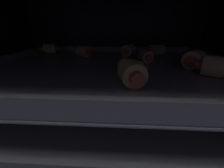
{
  "coord_description": "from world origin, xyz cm",
  "views": [
    {
      "loc": [
        1.85,
        -27.67,
        29.06
      ],
      "look_at": [
        0.0,
        5.85,
        14.97
      ],
      "focal_mm": 21.47,
      "sensor_mm": 36.0,
      "label": 1
    }
  ],
  "objects_px": {
    "pig_in_blanket_upper_2": "(156,50)",
    "pig_in_blanket_upper_6": "(131,67)",
    "pig_in_blanket_lower_0": "(172,114)",
    "pig_in_blanket_upper_8": "(132,73)",
    "pig_in_blanket_upper_7": "(194,60)",
    "pig_in_blanket_lower_2": "(88,91)",
    "pig_in_blanket_lower_3": "(56,82)",
    "pig_in_blanket_lower_6": "(36,98)",
    "pig_in_blanket_lower_4": "(79,77)",
    "oven_rack_upper": "(111,70)",
    "pig_in_blanket_lower_5": "(134,91)",
    "baking_tray_lower": "(111,99)",
    "pig_in_blanket_upper_0": "(50,49)",
    "pig_in_blanket_upper_5": "(213,67)",
    "baking_tray_upper": "(110,66)",
    "oven_rack_lower": "(111,103)",
    "pig_in_blanket_upper_4": "(128,51)",
    "pig_in_blanket_upper_1": "(83,51)",
    "pig_in_blanket_upper_3": "(146,56)",
    "pig_in_blanket_lower_1": "(115,76)"
  },
  "relations": [
    {
      "from": "pig_in_blanket_lower_4",
      "to": "pig_in_blanket_upper_8",
      "type": "relative_size",
      "value": 1.01
    },
    {
      "from": "pig_in_blanket_lower_0",
      "to": "pig_in_blanket_lower_3",
      "type": "relative_size",
      "value": 0.96
    },
    {
      "from": "pig_in_blanket_upper_2",
      "to": "pig_in_blanket_lower_4",
      "type": "bearing_deg",
      "value": -177.97
    },
    {
      "from": "pig_in_blanket_lower_2",
      "to": "pig_in_blanket_lower_3",
      "type": "relative_size",
      "value": 0.91
    },
    {
      "from": "pig_in_blanket_upper_0",
      "to": "pig_in_blanket_lower_5",
      "type": "bearing_deg",
      "value": -26.16
    },
    {
      "from": "oven_rack_upper",
      "to": "pig_in_blanket_upper_7",
      "type": "bearing_deg",
      "value": -7.05
    },
    {
      "from": "baking_tray_lower",
      "to": "pig_in_blanket_upper_0",
      "type": "distance_m",
      "value": 0.25
    },
    {
      "from": "baking_tray_upper",
      "to": "pig_in_blanket_upper_0",
      "type": "relative_size",
      "value": 8.45
    },
    {
      "from": "pig_in_blanket_lower_6",
      "to": "pig_in_blanket_upper_7",
      "type": "bearing_deg",
      "value": 2.66
    },
    {
      "from": "pig_in_blanket_lower_5",
      "to": "pig_in_blanket_upper_2",
      "type": "relative_size",
      "value": 1.12
    },
    {
      "from": "baking_tray_upper",
      "to": "pig_in_blanket_upper_8",
      "type": "relative_size",
      "value": 8.56
    },
    {
      "from": "pig_in_blanket_lower_1",
      "to": "pig_in_blanket_upper_8",
      "type": "xyz_separation_m",
      "value": [
        0.03,
        -0.22,
        0.08
      ]
    },
    {
      "from": "pig_in_blanket_lower_3",
      "to": "pig_in_blanket_lower_6",
      "type": "xyz_separation_m",
      "value": [
        -0.01,
        -0.08,
        -0.0
      ]
    },
    {
      "from": "pig_in_blanket_lower_0",
      "to": "pig_in_blanket_lower_1",
      "type": "distance_m",
      "value": 0.22
    },
    {
      "from": "pig_in_blanket_lower_3",
      "to": "pig_in_blanket_lower_6",
      "type": "relative_size",
      "value": 0.96
    },
    {
      "from": "pig_in_blanket_lower_6",
      "to": "oven_rack_upper",
      "type": "relative_size",
      "value": 0.1
    },
    {
      "from": "pig_in_blanket_lower_3",
      "to": "pig_in_blanket_upper_8",
      "type": "bearing_deg",
      "value": -40.14
    },
    {
      "from": "pig_in_blanket_upper_5",
      "to": "pig_in_blanket_upper_7",
      "type": "relative_size",
      "value": 1.06
    },
    {
      "from": "pig_in_blanket_upper_2",
      "to": "pig_in_blanket_upper_7",
      "type": "relative_size",
      "value": 1.13
    },
    {
      "from": "pig_in_blanket_upper_5",
      "to": "pig_in_blanket_upper_8",
      "type": "xyz_separation_m",
      "value": [
        -0.13,
        -0.04,
        -0.0
      ]
    },
    {
      "from": "pig_in_blanket_lower_1",
      "to": "pig_in_blanket_upper_4",
      "type": "xyz_separation_m",
      "value": [
        0.04,
        -0.02,
        0.08
      ]
    },
    {
      "from": "pig_in_blanket_lower_5",
      "to": "pig_in_blanket_upper_1",
      "type": "bearing_deg",
      "value": 148.8
    },
    {
      "from": "pig_in_blanket_upper_5",
      "to": "pig_in_blanket_upper_6",
      "type": "height_order",
      "value": "pig_in_blanket_upper_5"
    },
    {
      "from": "pig_in_blanket_upper_2",
      "to": "pig_in_blanket_upper_6",
      "type": "height_order",
      "value": "pig_in_blanket_upper_2"
    },
    {
      "from": "oven_rack_lower",
      "to": "pig_in_blanket_upper_4",
      "type": "bearing_deg",
      "value": 66.09
    },
    {
      "from": "pig_in_blanket_lower_0",
      "to": "pig_in_blanket_upper_7",
      "type": "relative_size",
      "value": 1.12
    },
    {
      "from": "pig_in_blanket_lower_2",
      "to": "pig_in_blanket_lower_5",
      "type": "relative_size",
      "value": 0.83
    },
    {
      "from": "pig_in_blanket_lower_2",
      "to": "pig_in_blanket_upper_7",
      "type": "distance_m",
      "value": 0.23
    },
    {
      "from": "oven_rack_lower",
      "to": "pig_in_blanket_upper_1",
      "type": "height_order",
      "value": "pig_in_blanket_upper_1"
    },
    {
      "from": "pig_in_blanket_upper_6",
      "to": "pig_in_blanket_lower_0",
      "type": "bearing_deg",
      "value": -12.95
    },
    {
      "from": "pig_in_blanket_lower_0",
      "to": "pig_in_blanket_upper_8",
      "type": "height_order",
      "value": "pig_in_blanket_upper_8"
    },
    {
      "from": "pig_in_blanket_lower_5",
      "to": "pig_in_blanket_upper_1",
      "type": "distance_m",
      "value": 0.17
    },
    {
      "from": "pig_in_blanket_lower_4",
      "to": "pig_in_blanket_lower_3",
      "type": "bearing_deg",
      "value": -138.0
    },
    {
      "from": "pig_in_blanket_upper_2",
      "to": "pig_in_blanket_upper_6",
      "type": "relative_size",
      "value": 1.08
    },
    {
      "from": "pig_in_blanket_upper_3",
      "to": "pig_in_blanket_upper_4",
      "type": "xyz_separation_m",
      "value": [
        -0.04,
        0.06,
        0.0
      ]
    },
    {
      "from": "pig_in_blanket_upper_3",
      "to": "pig_in_blanket_upper_5",
      "type": "height_order",
      "value": "pig_in_blanket_upper_5"
    },
    {
      "from": "pig_in_blanket_lower_5",
      "to": "pig_in_blanket_upper_7",
      "type": "bearing_deg",
      "value": -13.78
    },
    {
      "from": "oven_rack_lower",
      "to": "pig_in_blanket_upper_3",
      "type": "relative_size",
      "value": 11.34
    },
    {
      "from": "pig_in_blanket_upper_2",
      "to": "pig_in_blanket_upper_3",
      "type": "distance_m",
      "value": 0.08
    },
    {
      "from": "pig_in_blanket_lower_4",
      "to": "oven_rack_upper",
      "type": "height_order",
      "value": "oven_rack_upper"
    },
    {
      "from": "oven_rack_lower",
      "to": "pig_in_blanket_upper_4",
      "type": "relative_size",
      "value": 10.07
    },
    {
      "from": "pig_in_blanket_upper_5",
      "to": "baking_tray_upper",
      "type": "bearing_deg",
      "value": 158.79
    },
    {
      "from": "baking_tray_lower",
      "to": "pig_in_blanket_upper_0",
      "type": "height_order",
      "value": "pig_in_blanket_upper_0"
    },
    {
      "from": "pig_in_blanket_lower_0",
      "to": "pig_in_blanket_upper_2",
      "type": "relative_size",
      "value": 0.98
    },
    {
      "from": "pig_in_blanket_lower_6",
      "to": "pig_in_blanket_upper_3",
      "type": "height_order",
      "value": "pig_in_blanket_upper_3"
    },
    {
      "from": "pig_in_blanket_lower_1",
      "to": "pig_in_blanket_upper_6",
      "type": "xyz_separation_m",
      "value": [
        0.03,
        -0.17,
        0.08
      ]
    },
    {
      "from": "pig_in_blanket_upper_4",
      "to": "pig_in_blanket_upper_5",
      "type": "bearing_deg",
      "value": -52.38
    },
    {
      "from": "pig_in_blanket_lower_0",
      "to": "oven_rack_upper",
      "type": "distance_m",
      "value": 0.15
    },
    {
      "from": "pig_in_blanket_lower_2",
      "to": "pig_in_blanket_upper_8",
      "type": "xyz_separation_m",
      "value": [
        0.09,
        -0.11,
        0.08
      ]
    },
    {
      "from": "oven_rack_lower",
      "to": "baking_tray_lower",
      "type": "xyz_separation_m",
      "value": [
        0.0,
        -0.0,
        0.01
      ]
    }
  ]
}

